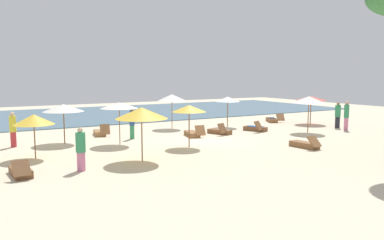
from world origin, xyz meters
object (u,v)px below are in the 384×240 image
at_px(umbrella_4, 34,120).
at_px(person_4, 338,115).
at_px(lounger_2, 21,171).
at_px(person_1, 132,123).
at_px(umbrella_1, 309,100).
at_px(umbrella_6, 228,99).
at_px(umbrella_3, 142,113).
at_px(lounger_1, 273,120).
at_px(person_5, 81,149).
at_px(person_3, 13,129).
at_px(lounger_4, 193,134).
at_px(umbrella_7, 189,109).
at_px(umbrella_8, 63,108).
at_px(lounger_6, 305,144).
at_px(lounger_3, 220,131).
at_px(umbrella_5, 119,105).
at_px(lounger_0, 256,128).
at_px(umbrella_2, 311,98).
at_px(umbrella_0, 172,98).
at_px(person_2, 346,115).
at_px(lounger_5, 100,133).

relative_size(umbrella_4, person_4, 1.09).
bearing_deg(lounger_2, person_1, 40.64).
bearing_deg(umbrella_1, umbrella_6, 120.63).
distance_m(umbrella_3, lounger_1, 16.15).
xyz_separation_m(person_1, person_5, (-4.45, -5.99, -0.08)).
relative_size(lounger_1, person_3, 0.98).
xyz_separation_m(lounger_4, person_4, (10.53, -1.85, 0.73)).
xyz_separation_m(umbrella_3, umbrella_6, (9.46, 7.01, -0.12)).
relative_size(umbrella_3, umbrella_7, 1.07).
relative_size(umbrella_3, lounger_2, 1.34).
height_order(umbrella_8, lounger_6, umbrella_8).
bearing_deg(umbrella_7, person_3, 149.79).
distance_m(umbrella_8, lounger_3, 9.36).
height_order(umbrella_5, lounger_4, umbrella_5).
height_order(lounger_1, lounger_6, lounger_1).
bearing_deg(umbrella_1, lounger_6, -138.11).
distance_m(umbrella_4, lounger_1, 18.69).
xyz_separation_m(person_3, person_4, (20.14, -3.58, -0.02)).
height_order(umbrella_7, lounger_4, umbrella_7).
bearing_deg(lounger_6, person_5, 174.89).
bearing_deg(lounger_2, person_3, 86.43).
relative_size(umbrella_1, umbrella_6, 1.08).
height_order(umbrella_7, lounger_6, umbrella_7).
distance_m(person_4, person_5, 18.68).
height_order(umbrella_5, lounger_0, umbrella_5).
distance_m(umbrella_1, umbrella_2, 4.63).
bearing_deg(lounger_6, umbrella_3, 170.76).
bearing_deg(umbrella_4, umbrella_0, 29.54).
bearing_deg(person_1, umbrella_3, -107.41).
bearing_deg(person_3, umbrella_1, -13.77).
bearing_deg(umbrella_5, person_2, -9.95).
bearing_deg(umbrella_6, lounger_1, 6.58).
bearing_deg(lounger_6, person_4, 28.90).
bearing_deg(umbrella_0, umbrella_8, -163.78).
height_order(umbrella_0, lounger_4, umbrella_0).
xyz_separation_m(lounger_1, lounger_4, (-8.95, -2.97, -0.00)).
bearing_deg(lounger_4, person_3, 169.82).
distance_m(umbrella_1, person_5, 15.26).
xyz_separation_m(umbrella_5, umbrella_6, (8.92, 2.72, -0.12)).
height_order(lounger_1, person_4, person_4).
distance_m(umbrella_2, umbrella_4, 19.82).
distance_m(umbrella_4, lounger_5, 6.79).
xyz_separation_m(umbrella_4, person_5, (1.19, -3.22, -0.89)).
distance_m(umbrella_0, umbrella_8, 7.97).
xyz_separation_m(lounger_5, person_2, (14.77, -6.07, 0.82)).
bearing_deg(umbrella_2, lounger_2, -165.68).
height_order(umbrella_4, person_1, umbrella_4).
bearing_deg(umbrella_5, lounger_4, 3.58).
relative_size(umbrella_1, umbrella_8, 1.08).
relative_size(umbrella_4, umbrella_6, 0.92).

